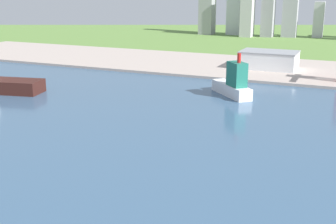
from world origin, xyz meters
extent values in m
plane|color=#5D833C|center=(0.00, 300.00, 0.00)|extent=(2400.00, 2400.00, 0.00)
cube|color=#385675|center=(0.00, 240.00, 0.07)|extent=(840.00, 360.00, 0.15)
cube|color=#AD9D92|center=(0.00, 490.00, 1.25)|extent=(840.00, 140.00, 2.50)
cube|color=white|center=(-12.16, 366.94, 4.58)|extent=(39.87, 40.61, 8.86)
cube|color=#1E6B59|center=(-6.69, 361.30, 18.16)|extent=(18.28, 18.43, 18.29)
cylinder|color=red|center=(-5.11, 359.67, 30.85)|extent=(2.74, 2.74, 7.09)
cube|color=white|center=(-7.29, 485.35, 10.59)|extent=(54.67, 36.94, 16.18)
cube|color=gray|center=(-7.29, 485.35, 19.28)|extent=(55.76, 37.68, 1.20)
cube|color=#959599|center=(-183.71, 807.17, 30.69)|extent=(24.38, 26.09, 61.37)
cube|color=#B9B7BA|center=(-107.24, 793.27, 47.09)|extent=(19.59, 24.91, 94.18)
cube|color=#9896A0|center=(-75.08, 806.42, 46.79)|extent=(19.84, 21.18, 93.58)
cube|color=#A4A1AE|center=(-40.16, 814.88, 52.07)|extent=(24.19, 14.10, 104.14)
cube|color=#B5B3BB|center=(4.78, 830.07, 29.43)|extent=(15.99, 17.51, 58.86)
camera|label=1|loc=(78.43, 39.72, 81.05)|focal=47.40mm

